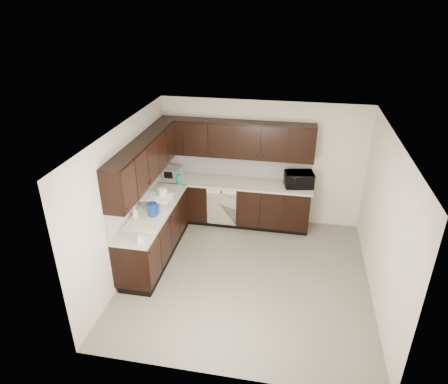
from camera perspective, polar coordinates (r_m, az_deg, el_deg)
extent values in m
plane|color=gray|center=(6.87, 3.22, -11.91)|extent=(4.00, 4.00, 0.00)
plane|color=white|center=(5.67, 3.86, 8.32)|extent=(4.00, 4.00, 0.00)
cube|color=beige|center=(7.97, 5.39, 4.14)|extent=(4.00, 0.02, 2.50)
cube|color=beige|center=(6.68, -13.75, -1.15)|extent=(0.02, 4.00, 2.50)
cube|color=beige|center=(6.30, 21.91, -4.21)|extent=(0.02, 4.00, 2.50)
cube|color=beige|center=(4.55, 0.12, -14.93)|extent=(4.00, 0.02, 2.50)
cube|color=black|center=(8.10, 1.42, -1.63)|extent=(3.00, 0.60, 0.90)
cube|color=black|center=(7.21, -9.94, -5.93)|extent=(0.60, 2.20, 0.90)
cube|color=black|center=(8.32, 1.42, -3.97)|extent=(3.00, 0.54, 0.10)
cube|color=black|center=(7.41, -9.48, -8.57)|extent=(0.54, 2.20, 0.10)
cube|color=beige|center=(7.89, 1.46, 1.38)|extent=(3.03, 0.63, 0.04)
cube|color=beige|center=(6.97, -10.24, -2.66)|extent=(0.63, 2.23, 0.04)
cube|color=white|center=(8.04, 1.81, 3.91)|extent=(3.00, 0.02, 0.48)
cube|color=white|center=(7.20, -11.74, 0.51)|extent=(0.02, 2.80, 0.48)
cube|color=black|center=(7.69, 1.69, 7.55)|extent=(3.00, 0.33, 0.70)
cube|color=black|center=(6.77, -11.50, 4.31)|extent=(0.33, 2.47, 0.70)
cube|color=beige|center=(7.85, -0.36, -2.16)|extent=(0.58, 0.02, 0.78)
cube|color=beige|center=(7.69, -0.38, 0.05)|extent=(0.58, 0.03, 0.08)
cylinder|color=black|center=(7.68, -0.40, -0.01)|extent=(0.04, 0.02, 0.04)
cube|color=beige|center=(6.71, -10.96, -3.71)|extent=(0.54, 0.82, 0.03)
cube|color=beige|center=(6.59, -11.51, -5.20)|extent=(0.42, 0.34, 0.16)
cube|color=beige|center=(6.91, -10.32, -3.50)|extent=(0.42, 0.34, 0.16)
cylinder|color=silver|center=(6.73, -12.80, -2.59)|extent=(0.03, 0.03, 0.26)
cylinder|color=silver|center=(6.65, -12.51, -1.72)|extent=(0.14, 0.02, 0.02)
cylinder|color=#B2B2B7|center=(6.58, -11.53, -4.97)|extent=(0.20, 0.20, 0.10)
imported|color=black|center=(7.74, 10.65, 1.75)|extent=(0.59, 0.46, 0.29)
imported|color=gray|center=(6.06, -11.88, -6.47)|extent=(0.08, 0.08, 0.17)
imported|color=gray|center=(6.68, -12.61, -2.92)|extent=(0.11, 0.11, 0.23)
cube|color=silver|center=(8.08, -7.37, 2.76)|extent=(0.38, 0.32, 0.21)
cube|color=white|center=(7.00, -9.48, -1.40)|extent=(0.58, 0.51, 0.19)
cylinder|color=navy|center=(6.70, -10.18, -2.53)|extent=(0.17, 0.17, 0.24)
cylinder|color=#0B8372|center=(7.74, -6.47, 1.73)|extent=(0.12, 0.12, 0.21)
cylinder|color=silver|center=(7.01, -8.71, -0.70)|extent=(0.16, 0.16, 0.32)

